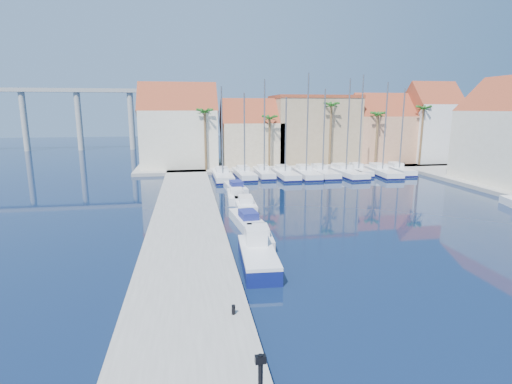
% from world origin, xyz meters
% --- Properties ---
extents(ground, '(260.00, 260.00, 0.00)m').
position_xyz_m(ground, '(0.00, 0.00, 0.00)').
color(ground, black).
rests_on(ground, ground).
extents(quay_west, '(6.00, 77.00, 0.50)m').
position_xyz_m(quay_west, '(-9.00, 13.50, 0.25)').
color(quay_west, gray).
rests_on(quay_west, ground).
extents(shore_north, '(54.00, 16.00, 0.50)m').
position_xyz_m(shore_north, '(10.00, 48.00, 0.25)').
color(shore_north, gray).
rests_on(shore_north, ground).
extents(bollard, '(0.18, 0.18, 0.44)m').
position_xyz_m(bollard, '(-6.81, -2.93, 0.72)').
color(bollard, black).
rests_on(bollard, quay_west).
extents(fishing_boat, '(2.38, 6.30, 2.17)m').
position_xyz_m(fishing_boat, '(-4.50, 3.81, 0.72)').
color(fishing_boat, navy).
rests_on(fishing_boat, ground).
extents(motorboat_west_0, '(1.93, 5.10, 1.40)m').
position_xyz_m(motorboat_west_0, '(-3.58, 8.18, 0.51)').
color(motorboat_west_0, white).
rests_on(motorboat_west_0, ground).
extents(motorboat_west_1, '(2.48, 6.08, 1.40)m').
position_xyz_m(motorboat_west_1, '(-3.88, 12.78, 0.51)').
color(motorboat_west_1, white).
rests_on(motorboat_west_1, ground).
extents(motorboat_west_2, '(2.10, 5.88, 1.40)m').
position_xyz_m(motorboat_west_2, '(-3.22, 18.58, 0.51)').
color(motorboat_west_2, white).
rests_on(motorboat_west_2, ground).
extents(motorboat_west_3, '(2.14, 5.69, 1.40)m').
position_xyz_m(motorboat_west_3, '(-3.66, 22.37, 0.51)').
color(motorboat_west_3, white).
rests_on(motorboat_west_3, ground).
extents(motorboat_west_4, '(2.35, 6.22, 1.40)m').
position_xyz_m(motorboat_west_4, '(-3.17, 27.10, 0.51)').
color(motorboat_west_4, white).
rests_on(motorboat_west_4, ground).
extents(sailboat_0, '(2.56, 9.42, 12.70)m').
position_xyz_m(sailboat_0, '(-3.99, 35.84, 0.60)').
color(sailboat_0, white).
rests_on(sailboat_0, ground).
extents(sailboat_1, '(2.69, 8.72, 11.93)m').
position_xyz_m(sailboat_1, '(-0.79, 36.77, 0.60)').
color(sailboat_1, white).
rests_on(sailboat_1, ground).
extents(sailboat_2, '(2.19, 8.09, 13.82)m').
position_xyz_m(sailboat_2, '(2.18, 37.15, 0.65)').
color(sailboat_2, white).
rests_on(sailboat_2, ground).
extents(sailboat_3, '(2.70, 9.61, 11.35)m').
position_xyz_m(sailboat_3, '(5.03, 36.14, 0.58)').
color(sailboat_3, white).
rests_on(sailboat_3, ground).
extents(sailboat_4, '(2.81, 9.77, 14.65)m').
position_xyz_m(sailboat_4, '(8.18, 36.10, 0.62)').
color(sailboat_4, white).
rests_on(sailboat_4, ground).
extents(sailboat_5, '(2.82, 9.57, 12.56)m').
position_xyz_m(sailboat_5, '(10.74, 36.40, 0.59)').
color(sailboat_5, white).
rests_on(sailboat_5, ground).
extents(sailboat_6, '(3.59, 10.88, 13.98)m').
position_xyz_m(sailboat_6, '(14.19, 36.06, 0.59)').
color(sailboat_6, white).
rests_on(sailboat_6, ground).
extents(sailboat_7, '(2.78, 8.31, 14.59)m').
position_xyz_m(sailboat_7, '(16.71, 36.98, 0.67)').
color(sailboat_7, white).
rests_on(sailboat_7, ground).
extents(sailboat_8, '(3.19, 10.16, 13.50)m').
position_xyz_m(sailboat_8, '(19.82, 35.64, 0.60)').
color(sailboat_8, white).
rests_on(sailboat_8, ground).
extents(sailboat_9, '(2.79, 8.47, 12.73)m').
position_xyz_m(sailboat_9, '(23.10, 36.58, 0.62)').
color(sailboat_9, white).
rests_on(sailboat_9, ground).
extents(building_0, '(12.30, 9.00, 13.50)m').
position_xyz_m(building_0, '(-10.00, 47.00, 6.52)').
color(building_0, beige).
rests_on(building_0, shore_north).
extents(building_1, '(10.30, 8.00, 11.00)m').
position_xyz_m(building_1, '(2.00, 47.00, 5.30)').
color(building_1, tan).
rests_on(building_1, shore_north).
extents(building_2, '(14.20, 10.20, 11.50)m').
position_xyz_m(building_2, '(13.00, 48.00, 6.26)').
color(building_2, tan).
rests_on(building_2, shore_north).
extents(building_3, '(10.30, 8.00, 12.00)m').
position_xyz_m(building_3, '(25.00, 47.00, 5.86)').
color(building_3, tan).
rests_on(building_3, shore_north).
extents(building_4, '(8.30, 8.00, 14.00)m').
position_xyz_m(building_4, '(34.00, 46.00, 6.97)').
color(building_4, white).
rests_on(building_4, shore_north).
extents(palm_0, '(2.60, 2.60, 10.15)m').
position_xyz_m(palm_0, '(-6.00, 42.00, 9.08)').
color(palm_0, brown).
rests_on(palm_0, shore_north).
extents(palm_1, '(2.60, 2.60, 9.15)m').
position_xyz_m(palm_1, '(4.00, 42.00, 8.14)').
color(palm_1, brown).
rests_on(palm_1, shore_north).
extents(palm_2, '(2.60, 2.60, 11.15)m').
position_xyz_m(palm_2, '(14.00, 42.00, 10.02)').
color(palm_2, brown).
rests_on(palm_2, shore_north).
extents(palm_3, '(2.60, 2.60, 9.65)m').
position_xyz_m(palm_3, '(22.00, 42.00, 8.61)').
color(palm_3, brown).
rests_on(palm_3, shore_north).
extents(palm_4, '(2.60, 2.60, 10.65)m').
position_xyz_m(palm_4, '(30.00, 42.00, 9.55)').
color(palm_4, brown).
rests_on(palm_4, shore_north).
extents(viaduct, '(48.00, 2.20, 14.45)m').
position_xyz_m(viaduct, '(-39.07, 82.00, 10.25)').
color(viaduct, '#9E9E99').
rests_on(viaduct, ground).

